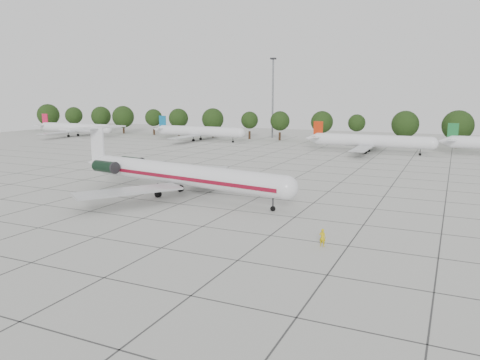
{
  "coord_description": "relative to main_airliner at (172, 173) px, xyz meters",
  "views": [
    {
      "loc": [
        24.56,
        -51.34,
        14.49
      ],
      "look_at": [
        -0.11,
        2.07,
        3.5
      ],
      "focal_mm": 35.0,
      "sensor_mm": 36.0,
      "label": 1
    }
  ],
  "objects": [
    {
      "name": "ground",
      "position": [
        11.93,
        -4.46,
        -3.23
      ],
      "size": [
        260.0,
        260.0,
        0.0
      ],
      "primitive_type": "plane",
      "color": "beige",
      "rests_on": "ground"
    },
    {
      "name": "apron_joints",
      "position": [
        11.93,
        10.54,
        -3.22
      ],
      "size": [
        170.0,
        170.0,
        0.02
      ],
      "primitive_type": "cube",
      "color": "#383838",
      "rests_on": "ground"
    },
    {
      "name": "main_airliner",
      "position": [
        0.0,
        0.0,
        0.0
      ],
      "size": [
        38.67,
        30.19,
        9.13
      ],
      "rotation": [
        0.0,
        0.0,
        -0.17
      ],
      "color": "silver",
      "rests_on": "ground"
    },
    {
      "name": "ground_crew",
      "position": [
        25.67,
        -13.53,
        -2.35
      ],
      "size": [
        0.67,
        0.47,
        1.75
      ],
      "primitive_type": "imported",
      "rotation": [
        0.0,
        0.0,
        3.06
      ],
      "color": "gold",
      "rests_on": "ground"
    },
    {
      "name": "bg_airliner_a",
      "position": [
        -79.46,
        63.28,
        -0.32
      ],
      "size": [
        28.24,
        27.2,
        7.4
      ],
      "color": "silver",
      "rests_on": "ground"
    },
    {
      "name": "bg_airliner_b",
      "position": [
        -34.63,
        68.54,
        -0.32
      ],
      "size": [
        28.24,
        27.2,
        7.4
      ],
      "color": "silver",
      "rests_on": "ground"
    },
    {
      "name": "bg_airliner_c",
      "position": [
        17.82,
        60.8,
        -0.32
      ],
      "size": [
        28.24,
        27.2,
        7.4
      ],
      "color": "silver",
      "rests_on": "ground"
    },
    {
      "name": "tree_line",
      "position": [
        0.25,
        80.54,
        2.76
      ],
      "size": [
        249.86,
        8.44,
        10.22
      ],
      "color": "#332114",
      "rests_on": "ground"
    },
    {
      "name": "floodlight_mast",
      "position": [
        -18.07,
        87.54,
        11.06
      ],
      "size": [
        1.6,
        1.6,
        25.45
      ],
      "color": "slate",
      "rests_on": "ground"
    }
  ]
}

